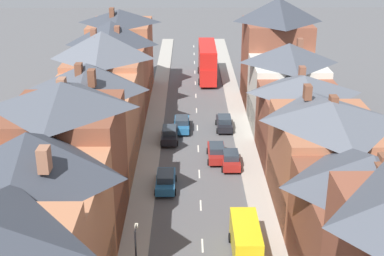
% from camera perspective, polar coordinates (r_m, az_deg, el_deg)
% --- Properties ---
extents(pavement_left, '(2.20, 104.00, 0.14)m').
position_cam_1_polar(pavement_left, '(58.84, -4.34, -1.37)').
color(pavement_left, '#A8A399').
rests_on(pavement_left, ground).
extents(pavement_right, '(2.20, 104.00, 0.14)m').
position_cam_1_polar(pavement_right, '(59.02, 5.59, -1.34)').
color(pavement_right, '#A8A399').
rests_on(pavement_right, ground).
extents(centre_line_dashes, '(0.14, 97.80, 0.01)m').
position_cam_1_polar(centre_line_dashes, '(56.90, 0.67, -2.21)').
color(centre_line_dashes, silver).
rests_on(centre_line_dashes, ground).
extents(terrace_row_left, '(8.00, 74.31, 12.65)m').
position_cam_1_polar(terrace_row_left, '(43.54, -12.52, -2.09)').
color(terrace_row_left, '#B2704C').
rests_on(terrace_row_left, ground).
extents(terrace_row_right, '(8.00, 67.34, 13.77)m').
position_cam_1_polar(terrace_row_right, '(43.48, 14.59, -2.86)').
color(terrace_row_right, beige).
rests_on(terrace_row_right, ground).
extents(double_decker_bus_lead, '(2.74, 10.80, 5.30)m').
position_cam_1_polar(double_decker_bus_lead, '(80.61, 1.63, 7.14)').
color(double_decker_bus_lead, red).
rests_on(double_decker_bus_lead, ground).
extents(car_near_blue, '(1.90, 4.01, 1.66)m').
position_cam_1_polar(car_near_blue, '(52.66, 4.14, -3.33)').
color(car_near_blue, maroon).
rests_on(car_near_blue, ground).
extents(car_near_silver, '(1.90, 4.52, 1.65)m').
position_cam_1_polar(car_near_silver, '(61.41, -1.10, 0.47)').
color(car_near_silver, '#236093').
rests_on(car_near_silver, ground).
extents(car_parked_right_a, '(1.90, 4.31, 1.63)m').
position_cam_1_polar(car_parked_right_a, '(61.85, 3.45, 0.58)').
color(car_parked_right_a, black).
rests_on(car_parked_right_a, ground).
extents(car_mid_black, '(1.90, 4.39, 1.66)m').
position_cam_1_polar(car_mid_black, '(54.14, 2.63, -2.56)').
color(car_mid_black, maroon).
rests_on(car_mid_black, ground).
extents(car_parked_left_b, '(1.90, 4.46, 1.69)m').
position_cam_1_polar(car_parked_left_b, '(58.49, -2.40, -0.65)').
color(car_parked_left_b, black).
rests_on(car_parked_left_b, ground).
extents(car_mid_white, '(1.90, 4.36, 1.65)m').
position_cam_1_polar(car_mid_white, '(48.52, -2.82, -5.60)').
color(car_mid_white, '#236093').
rests_on(car_mid_white, ground).
extents(delivery_van, '(2.20, 5.20, 2.41)m').
position_cam_1_polar(delivery_van, '(39.69, 5.75, -11.60)').
color(delivery_van, yellow).
rests_on(delivery_van, ground).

